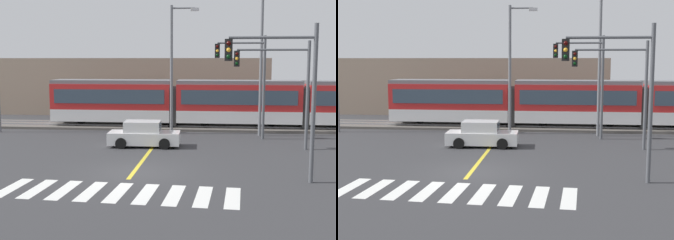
% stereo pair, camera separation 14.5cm
% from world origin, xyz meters
% --- Properties ---
extents(ground_plane, '(200.00, 200.00, 0.00)m').
position_xyz_m(ground_plane, '(0.00, 0.00, 0.00)').
color(ground_plane, '#333335').
extents(track_bed, '(120.00, 4.00, 0.18)m').
position_xyz_m(track_bed, '(0.00, 14.33, 0.09)').
color(track_bed, '#56514C').
rests_on(track_bed, ground).
extents(rail_near, '(120.00, 0.08, 0.10)m').
position_xyz_m(rail_near, '(0.00, 13.61, 0.23)').
color(rail_near, '#939399').
rests_on(rail_near, track_bed).
extents(rail_far, '(120.00, 0.08, 0.10)m').
position_xyz_m(rail_far, '(0.00, 15.05, 0.23)').
color(rail_far, '#939399').
rests_on(rail_far, track_bed).
extents(light_rail_tram, '(28.00, 2.64, 3.43)m').
position_xyz_m(light_rail_tram, '(5.26, 14.33, 2.05)').
color(light_rail_tram, silver).
rests_on(light_rail_tram, track_bed).
extents(crosswalk_stripe_0, '(0.71, 2.83, 0.01)m').
position_xyz_m(crosswalk_stripe_0, '(-4.39, -3.08, 0.00)').
color(crosswalk_stripe_0, silver).
rests_on(crosswalk_stripe_0, ground).
extents(crosswalk_stripe_1, '(0.71, 2.83, 0.01)m').
position_xyz_m(crosswalk_stripe_1, '(-3.30, -3.14, 0.00)').
color(crosswalk_stripe_1, silver).
rests_on(crosswalk_stripe_1, ground).
extents(crosswalk_stripe_2, '(0.71, 2.83, 0.01)m').
position_xyz_m(crosswalk_stripe_2, '(-2.20, -3.20, 0.00)').
color(crosswalk_stripe_2, silver).
rests_on(crosswalk_stripe_2, ground).
extents(crosswalk_stripe_3, '(0.71, 2.83, 0.01)m').
position_xyz_m(crosswalk_stripe_3, '(-1.10, -3.26, 0.00)').
color(crosswalk_stripe_3, silver).
rests_on(crosswalk_stripe_3, ground).
extents(crosswalk_stripe_4, '(0.71, 2.83, 0.01)m').
position_xyz_m(crosswalk_stripe_4, '(0.00, -3.32, 0.00)').
color(crosswalk_stripe_4, silver).
rests_on(crosswalk_stripe_4, ground).
extents(crosswalk_stripe_5, '(0.71, 2.83, 0.01)m').
position_xyz_m(crosswalk_stripe_5, '(1.10, -3.38, 0.00)').
color(crosswalk_stripe_5, silver).
rests_on(crosswalk_stripe_5, ground).
extents(crosswalk_stripe_6, '(0.71, 2.83, 0.01)m').
position_xyz_m(crosswalk_stripe_6, '(2.20, -3.44, 0.00)').
color(crosswalk_stripe_6, silver).
rests_on(crosswalk_stripe_6, ground).
extents(crosswalk_stripe_7, '(0.71, 2.83, 0.01)m').
position_xyz_m(crosswalk_stripe_7, '(3.30, -3.50, 0.00)').
color(crosswalk_stripe_7, silver).
rests_on(crosswalk_stripe_7, ground).
extents(crosswalk_stripe_8, '(0.71, 2.83, 0.01)m').
position_xyz_m(crosswalk_stripe_8, '(4.39, -3.56, 0.00)').
color(crosswalk_stripe_8, silver).
rests_on(crosswalk_stripe_8, ground).
extents(lane_centre_line, '(0.20, 13.66, 0.01)m').
position_xyz_m(lane_centre_line, '(0.00, 5.51, 0.00)').
color(lane_centre_line, gold).
rests_on(lane_centre_line, ground).
extents(sedan_crossing, '(4.26, 2.03, 1.52)m').
position_xyz_m(sedan_crossing, '(-0.54, 6.43, 0.70)').
color(sedan_crossing, silver).
rests_on(sedan_crossing, ground).
extents(traffic_light_mid_right, '(4.25, 0.38, 6.18)m').
position_xyz_m(traffic_light_mid_right, '(7.40, 6.43, 4.08)').
color(traffic_light_mid_right, '#515459').
rests_on(traffic_light_mid_right, ground).
extents(traffic_light_near_right, '(3.75, 0.38, 6.57)m').
position_xyz_m(traffic_light_near_right, '(6.51, -1.01, 4.27)').
color(traffic_light_near_right, '#515459').
rests_on(traffic_light_near_right, ground).
extents(traffic_light_far_right, '(3.25, 0.38, 6.64)m').
position_xyz_m(traffic_light_far_right, '(5.70, 9.84, 4.32)').
color(traffic_light_far_right, '#515459').
rests_on(traffic_light_far_right, ground).
extents(street_lamp_west, '(2.44, 0.28, 9.64)m').
position_xyz_m(street_lamp_west, '(-11.44, 10.85, 5.45)').
color(street_lamp_west, slate).
rests_on(street_lamp_west, ground).
extents(street_lamp_centre, '(1.95, 0.28, 8.77)m').
position_xyz_m(street_lamp_centre, '(0.75, 11.43, 4.94)').
color(street_lamp_centre, slate).
rests_on(street_lamp_centre, ground).
extents(street_lamp_east, '(2.43, 0.28, 9.50)m').
position_xyz_m(street_lamp_east, '(6.81, 11.11, 5.37)').
color(street_lamp_east, slate).
rests_on(street_lamp_east, ground).
extents(building_backdrop_far, '(26.03, 6.00, 5.27)m').
position_xyz_m(building_backdrop_far, '(-4.61, 24.14, 2.63)').
color(building_backdrop_far, gray).
rests_on(building_backdrop_far, ground).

